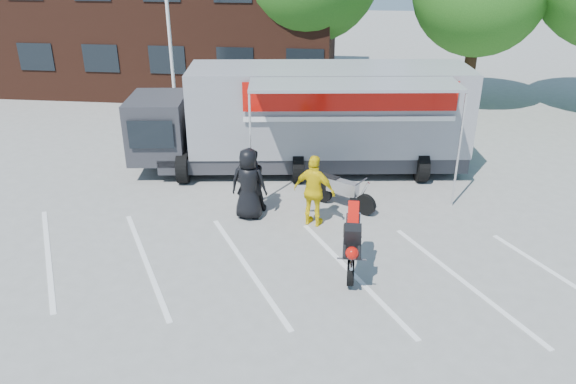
% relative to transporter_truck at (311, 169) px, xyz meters
% --- Properties ---
extents(ground, '(100.00, 100.00, 0.00)m').
position_rel_transporter_truck_xyz_m(ground, '(1.18, -7.09, 0.00)').
color(ground, '#959591').
rests_on(ground, ground).
extents(parking_bay_lines, '(18.09, 13.33, 0.01)m').
position_rel_transporter_truck_xyz_m(parking_bay_lines, '(1.18, -6.09, 0.01)').
color(parking_bay_lines, white).
rests_on(parking_bay_lines, ground).
extents(office_building, '(18.00, 8.00, 7.00)m').
position_rel_transporter_truck_xyz_m(office_building, '(-8.82, 10.91, 3.50)').
color(office_building, '#422015').
rests_on(office_building, ground).
extents(transporter_truck, '(10.95, 6.28, 3.31)m').
position_rel_transporter_truck_xyz_m(transporter_truck, '(0.00, 0.00, 0.00)').
color(transporter_truck, gray).
rests_on(transporter_truck, ground).
extents(parked_motorcycle, '(2.07, 1.57, 1.05)m').
position_rel_transporter_truck_xyz_m(parked_motorcycle, '(1.09, -2.75, 0.00)').
color(parked_motorcycle, '#ABABAF').
rests_on(parked_motorcycle, ground).
extents(stunt_bike_rider, '(0.77, 1.64, 1.92)m').
position_rel_transporter_truck_xyz_m(stunt_bike_rider, '(1.32, -5.94, 0.00)').
color(stunt_bike_rider, black).
rests_on(stunt_bike_rider, ground).
extents(spectator_leather_a, '(0.97, 0.65, 1.95)m').
position_rel_transporter_truck_xyz_m(spectator_leather_a, '(-1.41, -3.58, 0.97)').
color(spectator_leather_a, black).
rests_on(spectator_leather_a, ground).
extents(spectator_leather_b, '(0.77, 0.58, 1.91)m').
position_rel_transporter_truck_xyz_m(spectator_leather_b, '(-1.43, -3.41, 0.96)').
color(spectator_leather_b, black).
rests_on(spectator_leather_b, ground).
extents(spectator_leather_c, '(1.05, 0.96, 1.76)m').
position_rel_transporter_truck_xyz_m(spectator_leather_c, '(-1.43, -3.14, 0.88)').
color(spectator_leather_c, black).
rests_on(spectator_leather_c, ground).
extents(spectator_hivis, '(1.21, 0.80, 1.91)m').
position_rel_transporter_truck_xyz_m(spectator_hivis, '(0.34, -3.80, 0.96)').
color(spectator_hivis, yellow).
rests_on(spectator_hivis, ground).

